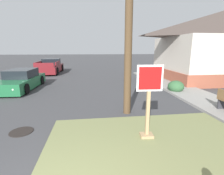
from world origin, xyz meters
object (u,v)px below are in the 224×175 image
(parked_sedan_green, at_px, (21,80))
(pickup_truck_maroon, at_px, (50,67))
(manhole_cover, at_px, (21,132))
(stop_sign, at_px, (148,104))

(parked_sedan_green, height_order, pickup_truck_maroon, pickup_truck_maroon)
(manhole_cover, bearing_deg, stop_sign, -13.95)
(parked_sedan_green, bearing_deg, manhole_cover, -69.98)
(pickup_truck_maroon, bearing_deg, parked_sedan_green, -91.55)
(manhole_cover, distance_m, parked_sedan_green, 6.60)
(parked_sedan_green, distance_m, pickup_truck_maroon, 7.41)
(stop_sign, distance_m, parked_sedan_green, 9.31)
(stop_sign, height_order, pickup_truck_maroon, stop_sign)
(parked_sedan_green, bearing_deg, stop_sign, -49.87)
(manhole_cover, xyz_separation_m, parked_sedan_green, (-2.25, 6.18, 0.53))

